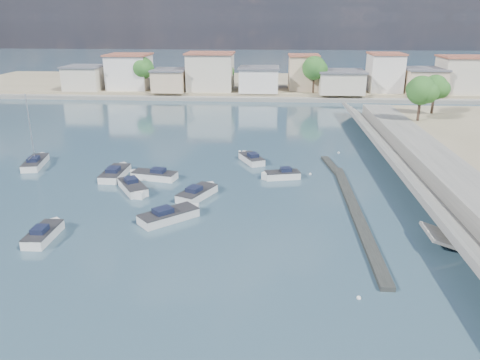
# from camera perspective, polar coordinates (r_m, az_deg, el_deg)

# --- Properties ---
(ground) EXTENTS (400.00, 400.00, 0.00)m
(ground) POSITION_cam_1_polar(r_m,az_deg,el_deg) (72.36, 4.58, 5.45)
(ground) COLOR #294053
(ground) RESTS_ON ground
(seawall_walkway) EXTENTS (5.00, 90.00, 1.80)m
(seawall_walkway) POSITION_cam_1_polar(r_m,az_deg,el_deg) (50.15, 26.48, -1.79)
(seawall_walkway) COLOR slate
(seawall_walkway) RESTS_ON ground
(breakwater) EXTENTS (2.00, 31.02, 0.35)m
(breakwater) POSITION_cam_1_polar(r_m,az_deg,el_deg) (46.87, 13.29, -2.56)
(breakwater) COLOR black
(breakwater) RESTS_ON ground
(far_shore_land) EXTENTS (160.00, 40.00, 1.40)m
(far_shore_land) POSITION_cam_1_polar(r_m,az_deg,el_deg) (123.39, 4.42, 11.51)
(far_shore_land) COLOR gray
(far_shore_land) RESTS_ON ground
(far_shore_quay) EXTENTS (160.00, 2.50, 0.80)m
(far_shore_quay) POSITION_cam_1_polar(r_m,az_deg,el_deg) (102.67, 4.47, 9.78)
(far_shore_quay) COLOR slate
(far_shore_quay) RESTS_ON ground
(far_town) EXTENTS (113.01, 12.80, 8.35)m
(far_town) POSITION_cam_1_polar(r_m,az_deg,el_deg) (108.53, 10.32, 12.46)
(far_town) COLOR beige
(far_town) RESTS_ON far_shore_land
(shore_trees) EXTENTS (74.56, 38.32, 7.92)m
(shore_trees) POSITION_cam_1_polar(r_m,az_deg,el_deg) (99.44, 9.50, 12.66)
(shore_trees) COLOR #38281E
(shore_trees) RESTS_ON ground
(motorboat_a) EXTENTS (1.75, 4.88, 1.48)m
(motorboat_a) POSITION_cam_1_polar(r_m,az_deg,el_deg) (41.80, -22.71, -6.03)
(motorboat_a) COLOR silver
(motorboat_a) RESTS_ON ground
(motorboat_b) EXTENTS (3.84, 5.34, 1.48)m
(motorboat_b) POSITION_cam_1_polar(r_m,az_deg,el_deg) (47.40, -5.08, -1.58)
(motorboat_b) COLOR silver
(motorboat_b) RESTS_ON ground
(motorboat_c) EXTENTS (5.60, 2.88, 1.48)m
(motorboat_c) POSITION_cam_1_polar(r_m,az_deg,el_deg) (53.31, -10.63, 0.55)
(motorboat_c) COLOR silver
(motorboat_c) RESTS_ON ground
(motorboat_d) EXTENTS (4.41, 2.40, 1.48)m
(motorboat_d) POSITION_cam_1_polar(r_m,az_deg,el_deg) (52.63, 4.96, 0.57)
(motorboat_d) COLOR silver
(motorboat_d) RESTS_ON ground
(motorboat_e) EXTENTS (2.22, 5.99, 1.48)m
(motorboat_e) POSITION_cam_1_polar(r_m,az_deg,el_deg) (55.10, -14.88, 0.84)
(motorboat_e) COLOR silver
(motorboat_e) RESTS_ON ground
(motorboat_f) EXTENTS (3.53, 4.88, 1.48)m
(motorboat_f) POSITION_cam_1_polar(r_m,az_deg,el_deg) (58.68, 1.32, 2.61)
(motorboat_f) COLOR silver
(motorboat_f) RESTS_ON ground
(motorboat_g) EXTENTS (4.25, 5.19, 1.48)m
(motorboat_g) POSITION_cam_1_polar(r_m,az_deg,el_deg) (49.79, -12.86, -0.96)
(motorboat_g) COLOR silver
(motorboat_g) RESTS_ON ground
(motorboat_h) EXTENTS (5.32, 5.09, 1.48)m
(motorboat_h) POSITION_cam_1_polar(r_m,az_deg,el_deg) (42.42, -8.37, -4.28)
(motorboat_h) COLOR silver
(motorboat_h) RESTS_ON ground
(sailboat) EXTENTS (3.03, 6.35, 9.00)m
(sailboat) POSITION_cam_1_polar(r_m,az_deg,el_deg) (62.38, -23.61, 2.02)
(sailboat) COLOR silver
(sailboat) RESTS_ON ground
(mooring_buoys) EXTENTS (13.57, 34.77, 0.31)m
(mooring_buoys) POSITION_cam_1_polar(r_m,az_deg,el_deg) (47.82, 9.99, -2.04)
(mooring_buoys) COLOR white
(mooring_buoys) RESTS_ON ground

